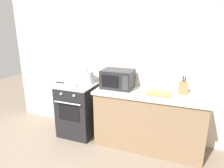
{
  "coord_description": "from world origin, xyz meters",
  "views": [
    {
      "loc": [
        1.37,
        -2.2,
        1.88
      ],
      "look_at": [
        0.29,
        0.6,
        1.0
      ],
      "focal_mm": 31.35,
      "sensor_mm": 36.0,
      "label": 1
    }
  ],
  "objects_px": {
    "cutting_board": "(159,94)",
    "microwave": "(118,79)",
    "frying_pan": "(71,84)",
    "knife_block": "(183,88)",
    "stove": "(78,109)",
    "stock_pot": "(88,77)"
  },
  "relations": [
    {
      "from": "microwave",
      "to": "knife_block",
      "type": "height_order",
      "value": "microwave"
    },
    {
      "from": "knife_block",
      "to": "stove",
      "type": "bearing_deg",
      "value": -175.3
    },
    {
      "from": "stove",
      "to": "frying_pan",
      "type": "height_order",
      "value": "frying_pan"
    },
    {
      "from": "microwave",
      "to": "frying_pan",
      "type": "bearing_deg",
      "value": -167.18
    },
    {
      "from": "knife_block",
      "to": "microwave",
      "type": "bearing_deg",
      "value": -176.47
    },
    {
      "from": "stove",
      "to": "cutting_board",
      "type": "bearing_deg",
      "value": 0.05
    },
    {
      "from": "stove",
      "to": "frying_pan",
      "type": "distance_m",
      "value": 0.5
    },
    {
      "from": "microwave",
      "to": "cutting_board",
      "type": "height_order",
      "value": "microwave"
    },
    {
      "from": "cutting_board",
      "to": "microwave",
      "type": "bearing_deg",
      "value": 173.39
    },
    {
      "from": "stock_pot",
      "to": "cutting_board",
      "type": "distance_m",
      "value": 1.25
    },
    {
      "from": "microwave",
      "to": "knife_block",
      "type": "relative_size",
      "value": 1.8
    },
    {
      "from": "frying_pan",
      "to": "microwave",
      "type": "xyz_separation_m",
      "value": [
        0.77,
        0.18,
        0.12
      ]
    },
    {
      "from": "microwave",
      "to": "cutting_board",
      "type": "bearing_deg",
      "value": -6.61
    },
    {
      "from": "stove",
      "to": "knife_block",
      "type": "height_order",
      "value": "knife_block"
    },
    {
      "from": "microwave",
      "to": "cutting_board",
      "type": "xyz_separation_m",
      "value": [
        0.67,
        -0.08,
        -0.14
      ]
    },
    {
      "from": "microwave",
      "to": "knife_block",
      "type": "distance_m",
      "value": 1.01
    },
    {
      "from": "knife_block",
      "to": "cutting_board",
      "type": "bearing_deg",
      "value": -157.07
    },
    {
      "from": "microwave",
      "to": "stove",
      "type": "bearing_deg",
      "value": -173.65
    },
    {
      "from": "cutting_board",
      "to": "knife_block",
      "type": "bearing_deg",
      "value": 22.93
    },
    {
      "from": "frying_pan",
      "to": "knife_block",
      "type": "relative_size",
      "value": 1.57
    },
    {
      "from": "frying_pan",
      "to": "knife_block",
      "type": "height_order",
      "value": "knife_block"
    },
    {
      "from": "stove",
      "to": "knife_block",
      "type": "xyz_separation_m",
      "value": [
        1.72,
        0.14,
        0.56
      ]
    }
  ]
}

